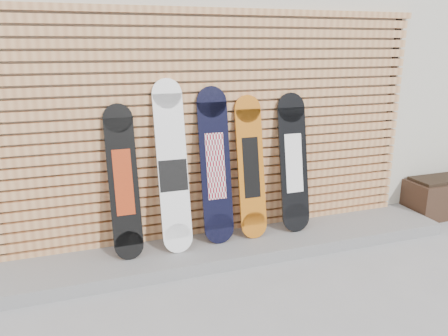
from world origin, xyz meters
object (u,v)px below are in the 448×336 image
Objects in this scene: snowboard_1 at (173,168)px; snowboard_3 at (251,168)px; snowboard_2 at (215,166)px; snowboard_4 at (293,163)px; snowboard_0 at (123,182)px; planter_box at (447,195)px.

snowboard_1 is 1.13× the size of snowboard_3.
snowboard_2 is 1.06× the size of snowboard_4.
snowboard_4 is (1.70, 0.02, 0.02)m from snowboard_0.
snowboard_0 is at bearing -178.49° from snowboard_2.
snowboard_3 is at bearing 179.84° from planter_box.
snowboard_1 reaches higher than planter_box.
snowboard_3 is at bearing 2.24° from snowboard_1.
snowboard_1 is 0.79m from snowboard_3.
snowboard_1 is at bearing -1.10° from snowboard_0.
snowboard_0 is at bearing -179.23° from snowboard_4.
snowboard_1 is at bearing -175.73° from snowboard_2.
snowboard_3 is (-2.56, 0.01, 0.59)m from planter_box.
snowboard_0 is 0.45m from snowboard_1.
snowboard_4 is at bearing 1.43° from snowboard_1.
snowboard_0 is at bearing -179.78° from planter_box.
snowboard_0 is 0.87m from snowboard_2.
snowboard_3 is (1.23, 0.02, 0.01)m from snowboard_0.
planter_box is at bearing 0.22° from snowboard_0.
snowboard_1 is 1.26m from snowboard_4.
snowboard_0 is 0.98× the size of snowboard_3.
snowboard_0 is 0.92× the size of snowboard_2.
snowboard_2 reaches higher than snowboard_4.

